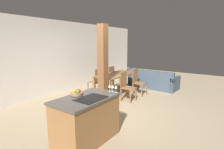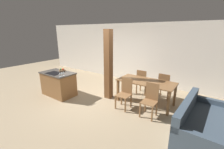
{
  "view_description": "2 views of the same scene",
  "coord_description": "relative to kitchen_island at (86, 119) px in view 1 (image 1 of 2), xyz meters",
  "views": [
    {
      "loc": [
        -3.63,
        -2.77,
        1.89
      ],
      "look_at": [
        0.6,
        0.2,
        0.95
      ],
      "focal_mm": 28.0,
      "sensor_mm": 36.0,
      "label": 1
    },
    {
      "loc": [
        3.37,
        -3.72,
        2.35
      ],
      "look_at": [
        0.6,
        0.2,
        0.95
      ],
      "focal_mm": 24.0,
      "sensor_mm": 36.0,
      "label": 2
    }
  ],
  "objects": [
    {
      "name": "dining_chair_near_right",
      "position": [
        3.36,
        0.6,
        0.05
      ],
      "size": [
        0.4,
        0.4,
        0.96
      ],
      "color": "brown",
      "rests_on": "ground_plane"
    },
    {
      "name": "dining_chair_near_left",
      "position": [
        2.53,
        0.6,
        0.05
      ],
      "size": [
        0.4,
        0.4,
        0.96
      ],
      "color": "brown",
      "rests_on": "ground_plane"
    },
    {
      "name": "wine_glass_near",
      "position": [
        0.57,
        -0.3,
        0.56
      ],
      "size": [
        0.06,
        0.06,
        0.16
      ],
      "color": "silver",
      "rests_on": "kitchen_island"
    },
    {
      "name": "timber_post",
      "position": [
        1.68,
        0.9,
        0.76
      ],
      "size": [
        0.23,
        0.23,
        2.41
      ],
      "color": "brown",
      "rests_on": "ground_plane"
    },
    {
      "name": "dining_table",
      "position": [
        2.95,
        1.25,
        0.23
      ],
      "size": [
        1.84,
        0.86,
        0.78
      ],
      "color": "brown",
      "rests_on": "ground_plane"
    },
    {
      "name": "ground_plane",
      "position": [
        1.33,
        0.55,
        -0.44
      ],
      "size": [
        16.0,
        16.0,
        0.0
      ],
      "primitive_type": "plane",
      "color": "#9E896B"
    },
    {
      "name": "dining_chair_far_right",
      "position": [
        3.36,
        1.9,
        0.05
      ],
      "size": [
        0.4,
        0.4,
        0.96
      ],
      "rotation": [
        0.0,
        0.0,
        3.14
      ],
      "color": "brown",
      "rests_on": "ground_plane"
    },
    {
      "name": "fruit_bowl",
      "position": [
        -0.01,
        0.23,
        0.49
      ],
      "size": [
        0.24,
        0.24,
        0.11
      ],
      "color": "#99704C",
      "rests_on": "kitchen_island"
    },
    {
      "name": "dining_chair_far_left",
      "position": [
        2.53,
        1.9,
        0.05
      ],
      "size": [
        0.4,
        0.4,
        0.96
      ],
      "rotation": [
        0.0,
        0.0,
        3.14
      ],
      "color": "brown",
      "rests_on": "ground_plane"
    },
    {
      "name": "kitchen_island",
      "position": [
        0.0,
        0.0,
        0.0
      ],
      "size": [
        1.28,
        0.75,
        0.89
      ],
      "color": "olive",
      "rests_on": "ground_plane"
    },
    {
      "name": "wine_glass_middle",
      "position": [
        0.57,
        -0.23,
        0.56
      ],
      "size": [
        0.06,
        0.06,
        0.16
      ],
      "color": "silver",
      "rests_on": "kitchen_island"
    },
    {
      "name": "wine_glass_far",
      "position": [
        0.57,
        -0.15,
        0.56
      ],
      "size": [
        0.06,
        0.06,
        0.16
      ],
      "color": "silver",
      "rests_on": "kitchen_island"
    },
    {
      "name": "wall_back",
      "position": [
        1.33,
        3.18,
        0.91
      ],
      "size": [
        11.2,
        0.08,
        2.7
      ],
      "color": "silver",
      "rests_on": "ground_plane"
    },
    {
      "name": "couch",
      "position": [
        4.63,
        0.53,
        -0.18
      ],
      "size": [
        0.97,
        2.04,
        0.78
      ],
      "rotation": [
        0.0,
        0.0,
        1.52
      ],
      "color": "#3D4C5B",
      "rests_on": "ground_plane"
    }
  ]
}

